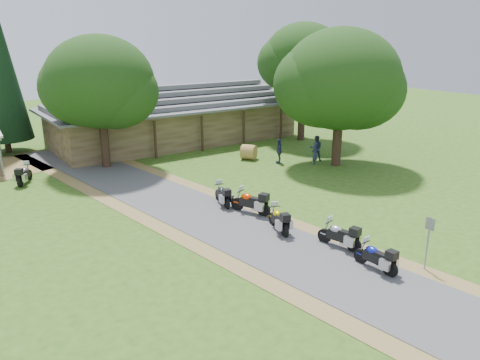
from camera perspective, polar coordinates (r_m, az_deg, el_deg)
ground at (r=19.12m, az=9.85°, el=-10.35°), size 120.00×120.00×0.00m
driveway at (r=21.55m, az=1.41°, el=-6.79°), size 51.95×51.95×0.00m
lodge at (r=40.70m, az=-7.90°, el=8.09°), size 21.40×9.40×4.90m
motorcycle_row_a at (r=19.08m, az=16.22°, el=-8.84°), size 0.66×1.80×1.21m
motorcycle_row_b at (r=20.60m, az=12.02°, el=-6.44°), size 0.99×1.95×1.27m
motorcycle_row_c at (r=21.89m, az=4.72°, el=-4.67°), size 1.09×1.94×1.26m
motorcycle_row_d at (r=23.90m, az=1.28°, el=-2.56°), size 1.39×2.10×1.37m
motorcycle_row_e at (r=25.19m, az=-2.17°, el=-1.69°), size 0.98×1.89×1.23m
motorcycle_carport_b at (r=31.73m, az=-24.82°, el=0.73°), size 1.50×1.91×1.28m
person_a at (r=33.47m, az=9.08°, el=3.51°), size 0.68×0.63×1.95m
person_b at (r=34.57m, az=9.26°, el=4.12°), size 0.76×0.73×2.16m
person_c at (r=33.50m, az=4.79°, el=3.80°), size 0.70×0.73×2.09m
hay_bale at (r=34.56m, az=1.08°, el=3.43°), size 1.47×1.45×1.10m
sign_post at (r=19.55m, az=21.90°, el=-7.22°), size 0.39×0.07×2.19m
oak_lodge_left at (r=33.01m, az=-16.56°, el=9.45°), size 7.22×7.22×9.44m
oak_lodge_right at (r=40.85m, az=7.72°, el=12.71°), size 6.75×6.75×11.37m
oak_driveway at (r=32.92m, az=12.08°, el=9.93°), size 8.03×8.03×9.64m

